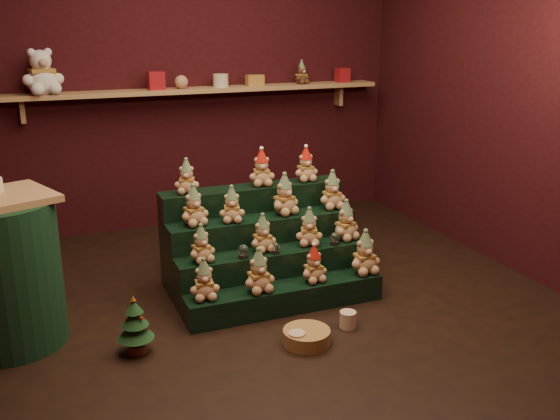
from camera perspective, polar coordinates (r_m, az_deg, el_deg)
name	(u,v)px	position (r m, az deg, el deg)	size (l,w,h in m)	color
ground	(272,301)	(4.48, -0.75, -8.32)	(4.00, 4.00, 0.00)	black
back_wall	(191,77)	(6.03, -8.11, 11.91)	(4.00, 0.10, 2.80)	black
front_wall	(482,172)	(2.33, 17.96, 3.35)	(4.00, 0.10, 2.80)	black
right_wall	(520,90)	(5.19, 21.12, 10.17)	(0.10, 4.00, 2.80)	black
back_shelf	(197,91)	(5.87, -7.63, 10.76)	(3.60, 0.26, 0.24)	#A88454
riser_tier_front	(286,298)	(4.32, 0.52, -8.01)	(1.40, 0.22, 0.18)	black
riser_tier_midfront	(274,274)	(4.47, -0.57, -5.86)	(1.40, 0.22, 0.36)	black
riser_tier_midback	(263,252)	(4.63, -1.58, -3.85)	(1.40, 0.22, 0.54)	black
riser_tier_back	(253,232)	(4.79, -2.52, -1.98)	(1.40, 0.22, 0.72)	black
teddy_0	(204,279)	(4.07, -6.95, -6.31)	(0.19, 0.17, 0.27)	tan
teddy_1	(259,271)	(4.14, -1.97, -5.57)	(0.21, 0.19, 0.29)	tan
teddy_2	(314,264)	(4.31, 3.11, -4.92)	(0.18, 0.17, 0.26)	tan
teddy_3	(365,252)	(4.47, 7.77, -3.85)	(0.22, 0.20, 0.31)	tan
teddy_4	(201,244)	(4.19, -7.21, -3.07)	(0.18, 0.16, 0.25)	tan
teddy_5	(263,233)	(4.35, -1.60, -2.13)	(0.19, 0.17, 0.26)	tan
teddy_6	(309,227)	(4.47, 2.68, -1.55)	(0.19, 0.17, 0.27)	tan
teddy_7	(346,220)	(4.60, 6.03, -0.95)	(0.21, 0.19, 0.29)	tan
teddy_8	(194,206)	(4.37, -7.91, 0.41)	(0.20, 0.18, 0.28)	tan
teddy_9	(232,204)	(4.42, -4.43, 0.51)	(0.18, 0.16, 0.25)	tan
teddy_10	(285,194)	(4.57, 0.41, 1.44)	(0.21, 0.19, 0.30)	tan
teddy_11	(332,190)	(4.73, 4.79, 1.83)	(0.21, 0.18, 0.29)	tan
teddy_12	(187,177)	(4.51, -8.53, 3.05)	(0.18, 0.16, 0.25)	tan
teddy_13	(262,168)	(4.68, -1.69, 3.88)	(0.19, 0.17, 0.27)	tan
teddy_14	(306,164)	(4.82, 2.37, 4.19)	(0.19, 0.17, 0.26)	tan
snow_globe_a	(243,251)	(4.25, -3.36, -3.79)	(0.07, 0.07, 0.10)	black
snow_globe_b	(276,248)	(4.33, -0.39, -3.49)	(0.06, 0.06, 0.08)	black
snow_globe_c	(335,239)	(4.51, 5.01, -2.63)	(0.07, 0.07, 0.09)	black
side_table	(5,272)	(4.11, -23.87, -5.23)	(0.76, 0.70, 0.94)	#A88454
mini_christmas_tree	(135,325)	(3.86, -13.11, -10.21)	(0.22, 0.22, 0.37)	#4D2B1B
mug_left	(297,340)	(3.87, 1.55, -11.82)	(0.10, 0.10, 0.10)	beige
mug_right	(348,319)	(4.13, 6.22, -9.92)	(0.11, 0.11, 0.11)	beige
wicker_basket	(307,337)	(3.92, 2.45, -11.50)	(0.29, 0.29, 0.09)	#9D6D3F
white_bear	(41,66)	(5.63, -21.02, 12.22)	(0.34, 0.30, 0.47)	white
brown_bear	(302,73)	(6.17, 1.98, 12.44)	(0.15, 0.14, 0.22)	#4F2E1A
gift_tin_red_a	(156,81)	(5.75, -11.27, 11.53)	(0.14, 0.14, 0.16)	#B01B22
gift_tin_cream	(221,81)	(5.90, -5.44, 11.70)	(0.14, 0.14, 0.12)	beige
gift_tin_red_b	(342,75)	(6.38, 5.73, 12.18)	(0.12, 0.12, 0.14)	#B01B22
shelf_plush_ball	(181,82)	(5.80, -9.01, 11.49)	(0.12, 0.12, 0.12)	tan
scarf_gift_box	(255,80)	(6.00, -2.32, 11.76)	(0.16, 0.10, 0.10)	orange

